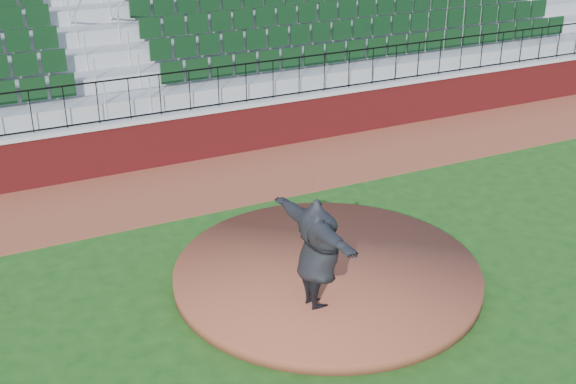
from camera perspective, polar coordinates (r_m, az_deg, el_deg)
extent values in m
plane|color=#1C4914|center=(13.52, 2.82, -7.39)|extent=(90.00, 90.00, 0.00)
cube|color=brown|center=(17.90, -5.50, 0.85)|extent=(34.00, 3.20, 0.01)
cube|color=maroon|center=(19.08, -7.30, 4.21)|extent=(34.00, 0.35, 1.20)
cube|color=#B7B7B7|center=(18.87, -7.41, 6.06)|extent=(34.00, 0.45, 0.10)
cube|color=maroon|center=(23.65, -12.16, 13.21)|extent=(34.00, 0.50, 5.50)
cylinder|color=brown|center=(13.74, 2.99, -6.23)|extent=(5.58, 5.58, 0.25)
cube|color=silver|center=(13.89, 2.30, -5.17)|extent=(0.56, 0.21, 0.04)
imported|color=black|center=(12.12, 2.27, -4.70)|extent=(0.78, 2.43, 1.95)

